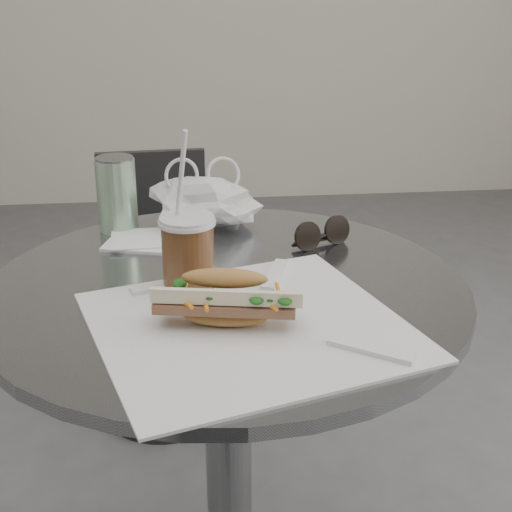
{
  "coord_description": "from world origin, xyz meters",
  "views": [
    {
      "loc": [
        -0.06,
        -0.82,
        1.2
      ],
      "look_at": [
        0.05,
        0.19,
        0.79
      ],
      "focal_mm": 50.0,
      "sensor_mm": 36.0,
      "label": 1
    }
  ],
  "objects": [
    {
      "name": "drink_can",
      "position": [
        -0.18,
        0.47,
        0.81
      ],
      "size": [
        0.07,
        0.07,
        0.14
      ],
      "color": "#599960",
      "rests_on": "cafe_table"
    },
    {
      "name": "sunglasses",
      "position": [
        0.18,
        0.35,
        0.76
      ],
      "size": [
        0.11,
        0.07,
        0.05
      ],
      "rotation": [
        0.0,
        0.0,
        0.45
      ],
      "color": "black",
      "rests_on": "cafe_table"
    },
    {
      "name": "sandwich_paper",
      "position": [
        0.02,
        0.05,
        0.74
      ],
      "size": [
        0.51,
        0.49,
        0.0
      ],
      "primitive_type": "cube",
      "rotation": [
        0.0,
        0.0,
        0.3
      ],
      "color": "white",
      "rests_on": "cafe_table"
    },
    {
      "name": "plastic_bag",
      "position": [
        -0.02,
        0.46,
        0.79
      ],
      "size": [
        0.2,
        0.15,
        0.1
      ],
      "primitive_type": null,
      "rotation": [
        0.0,
        0.0,
        -0.02
      ],
      "color": "silver",
      "rests_on": "cafe_table"
    },
    {
      "name": "banh_mi",
      "position": [
        -0.01,
        0.06,
        0.78
      ],
      "size": [
        0.25,
        0.13,
        0.08
      ],
      "rotation": [
        0.0,
        0.0,
        -0.18
      ],
      "color": "#B28743",
      "rests_on": "sandwich_paper"
    },
    {
      "name": "cafe_table",
      "position": [
        0.0,
        0.2,
        0.47
      ],
      "size": [
        0.76,
        0.76,
        0.74
      ],
      "color": "slate",
      "rests_on": "ground"
    },
    {
      "name": "iced_coffee",
      "position": [
        -0.06,
        0.19,
        0.8
      ],
      "size": [
        0.09,
        0.09,
        0.25
      ],
      "color": "brown",
      "rests_on": "cafe_table"
    },
    {
      "name": "napkin_stack",
      "position": [
        -0.14,
        0.4,
        0.74
      ],
      "size": [
        0.14,
        0.14,
        0.01
      ],
      "color": "white",
      "rests_on": "cafe_table"
    },
    {
      "name": "chair_far",
      "position": [
        -0.14,
        1.0,
        0.33
      ],
      "size": [
        0.38,
        0.4,
        0.73
      ],
      "rotation": [
        0.0,
        0.0,
        3.21
      ],
      "color": "#2F2F32",
      "rests_on": "ground"
    }
  ]
}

